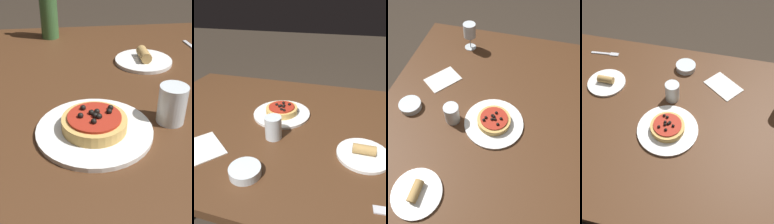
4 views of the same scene
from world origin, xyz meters
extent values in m
plane|color=#382D23|center=(0.00, 0.00, 0.00)|extent=(14.00, 14.00, 0.00)
cube|color=#4C2D19|center=(0.00, 0.00, 0.70)|extent=(1.54, 1.04, 0.03)
cylinder|color=#4C2D19|center=(-0.71, 0.46, 0.34)|extent=(0.06, 0.06, 0.68)
cylinder|color=#4C2D19|center=(-0.71, -0.46, 0.34)|extent=(0.06, 0.06, 0.68)
cylinder|color=white|center=(-0.05, 0.07, 0.72)|extent=(0.28, 0.28, 0.01)
cylinder|color=tan|center=(-0.05, 0.07, 0.74)|extent=(0.16, 0.16, 0.03)
cylinder|color=#A82819|center=(-0.05, 0.07, 0.76)|extent=(0.13, 0.13, 0.01)
sphere|color=black|center=(-0.02, 0.09, 0.77)|extent=(0.01, 0.01, 0.01)
sphere|color=black|center=(-0.04, 0.06, 0.77)|extent=(0.01, 0.01, 0.01)
sphere|color=black|center=(-0.06, 0.06, 0.77)|extent=(0.01, 0.01, 0.01)
sphere|color=black|center=(-0.05, 0.10, 0.77)|extent=(0.01, 0.01, 0.01)
sphere|color=black|center=(-0.06, 0.06, 0.77)|extent=(0.01, 0.01, 0.01)
sphere|color=black|center=(-0.02, 0.03, 0.77)|extent=(0.01, 0.01, 0.01)
sphere|color=black|center=(-0.04, 0.07, 0.77)|extent=(0.01, 0.01, 0.01)
sphere|color=black|center=(-0.05, 0.07, 0.77)|extent=(0.01, 0.01, 0.01)
sphere|color=black|center=(-0.04, 0.03, 0.77)|extent=(0.01, 0.01, 0.01)
sphere|color=black|center=(-0.08, 0.07, 0.77)|extent=(0.01, 0.01, 0.01)
cylinder|color=silver|center=(-0.57, -0.20, 0.72)|extent=(0.07, 0.07, 0.00)
cylinder|color=silver|center=(-0.57, -0.20, 0.76)|extent=(0.01, 0.01, 0.08)
cylinder|color=silver|center=(-0.57, -0.20, 0.84)|extent=(0.07, 0.07, 0.08)
cylinder|color=silver|center=(-0.02, -0.13, 0.77)|extent=(0.07, 0.07, 0.10)
cylinder|color=silver|center=(-0.04, -0.35, 0.73)|extent=(0.11, 0.11, 0.03)
cylinder|color=white|center=(0.34, -0.15, 0.72)|extent=(0.20, 0.20, 0.01)
cylinder|color=#B2894C|center=(0.34, -0.15, 0.75)|extent=(0.08, 0.04, 0.04)
cube|color=silver|center=(-0.26, -0.27, 0.72)|extent=(0.22, 0.21, 0.00)
camera|label=1|loc=(-0.65, 0.13, 1.16)|focal=50.00mm
camera|label=2|loc=(0.25, -0.83, 1.26)|focal=35.00mm
camera|label=3|loc=(0.51, 0.16, 1.59)|focal=35.00mm
camera|label=4|loc=(-0.25, 0.72, 1.71)|focal=42.00mm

